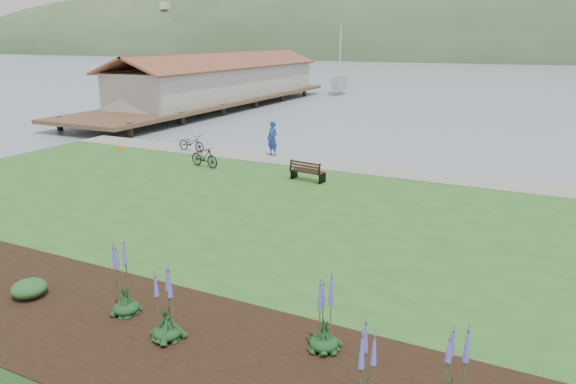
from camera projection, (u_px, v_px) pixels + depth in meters
name	position (u px, v px, depth m)	size (l,w,h in m)	color
ground	(269.00, 211.00, 20.84)	(600.00, 600.00, 0.00)	gray
lawn	(243.00, 221.00, 19.07)	(34.00, 20.00, 0.40)	#295E21
shoreline_path	(331.00, 165.00, 26.66)	(34.00, 2.20, 0.03)	gray
garden_bed	(176.00, 344.00, 11.03)	(24.00, 4.40, 0.04)	black
pier_pavilion	(223.00, 80.00, 52.19)	(8.00, 36.00, 5.40)	#4C3826
park_bench	(307.00, 171.00, 23.57)	(1.67, 0.88, 0.99)	black
person	(272.00, 136.00, 28.43)	(0.84, 0.57, 2.30)	#223D9D
bicycle_a	(192.00, 143.00, 29.81)	(1.89, 0.66, 0.99)	black
bicycle_b	(204.00, 157.00, 26.15)	(1.80, 0.52, 1.09)	black
sailboat	(339.00, 94.00, 64.64)	(9.96, 10.14, 26.25)	silver
pannier	(120.00, 149.00, 29.89)	(0.18, 0.28, 0.30)	orange
echium_0	(166.00, 311.00, 11.01)	(0.62, 0.62, 1.84)	#143819
echium_1	(324.00, 319.00, 10.61)	(0.62, 0.62, 1.92)	#143819
echium_2	(366.00, 383.00, 8.70)	(0.62, 0.62, 1.83)	#143819
echium_3	(451.00, 376.00, 8.61)	(0.62, 0.62, 2.25)	#143819
echium_4	(123.00, 278.00, 11.96)	(0.62, 0.62, 2.24)	#143819
shrub_0	(29.00, 288.00, 12.98)	(0.87, 0.87, 0.44)	#1E4C21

